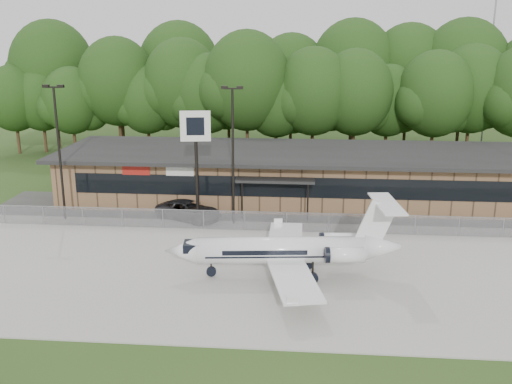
# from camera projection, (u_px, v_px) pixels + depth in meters

# --- Properties ---
(ground) EXTENTS (160.00, 160.00, 0.00)m
(ground) POSITION_uv_depth(u_px,v_px,m) (297.00, 340.00, 26.39)
(ground) COLOR #264017
(ground) RESTS_ON ground
(apron) EXTENTS (64.00, 18.00, 0.08)m
(apron) POSITION_uv_depth(u_px,v_px,m) (299.00, 271.00, 34.07)
(apron) COLOR #9E9B93
(apron) RESTS_ON ground
(parking_lot) EXTENTS (50.00, 9.00, 0.06)m
(parking_lot) POSITION_uv_depth(u_px,v_px,m) (301.00, 214.00, 45.12)
(parking_lot) COLOR #383835
(parking_lot) RESTS_ON ground
(terminal) EXTENTS (41.00, 11.65, 4.30)m
(terminal) POSITION_uv_depth(u_px,v_px,m) (302.00, 174.00, 48.82)
(terminal) COLOR brown
(terminal) RESTS_ON ground
(fence) EXTENTS (46.00, 0.04, 1.52)m
(fence) POSITION_uv_depth(u_px,v_px,m) (301.00, 222.00, 40.60)
(fence) COLOR gray
(fence) RESTS_ON ground
(treeline) EXTENTS (72.00, 12.00, 15.00)m
(treeline) POSITION_uv_depth(u_px,v_px,m) (304.00, 92.00, 64.76)
(treeline) COLOR #133310
(treeline) RESTS_ON ground
(radio_mast) EXTENTS (0.20, 0.20, 25.00)m
(radio_mast) POSITION_uv_depth(u_px,v_px,m) (491.00, 46.00, 67.41)
(radio_mast) COLOR gray
(radio_mast) RESTS_ON ground
(light_pole_left) EXTENTS (1.55, 0.30, 10.23)m
(light_pole_left) POSITION_uv_depth(u_px,v_px,m) (58.00, 143.00, 42.13)
(light_pole_left) COLOR black
(light_pole_left) RESTS_ON ground
(light_pole_mid) EXTENTS (1.55, 0.30, 10.23)m
(light_pole_mid) POSITION_uv_depth(u_px,v_px,m) (233.00, 146.00, 41.07)
(light_pole_mid) COLOR black
(light_pole_mid) RESTS_ON ground
(business_jet) EXTENTS (13.75, 12.28, 4.62)m
(business_jet) POSITION_uv_depth(u_px,v_px,m) (290.00, 251.00, 32.83)
(business_jet) COLOR white
(business_jet) RESTS_ON ground
(suv) EXTENTS (5.73, 4.46, 1.45)m
(suv) POSITION_uv_depth(u_px,v_px,m) (189.00, 210.00, 43.56)
(suv) COLOR #2F2F31
(suv) RESTS_ON ground
(pole_sign) EXTENTS (2.22, 0.53, 8.41)m
(pole_sign) POSITION_uv_depth(u_px,v_px,m) (196.00, 138.00, 41.46)
(pole_sign) COLOR black
(pole_sign) RESTS_ON ground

